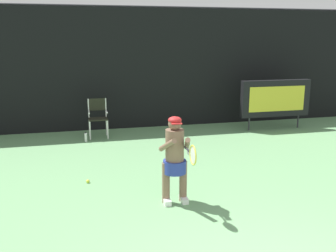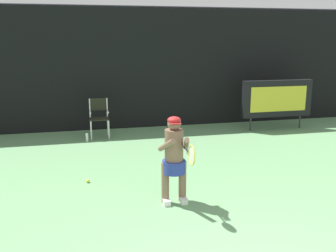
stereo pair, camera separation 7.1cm
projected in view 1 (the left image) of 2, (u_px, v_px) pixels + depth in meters
The scene contains 7 objects.
backdrop_screen at pixel (142, 69), 11.55m from camera, with size 18.00×0.12×3.66m.
scoreboard at pixel (275, 98), 11.46m from camera, with size 2.20×0.21×1.50m.
umpire_chair at pixel (98, 116), 10.60m from camera, with size 0.52×0.44×1.08m.
water_bottle at pixel (86, 137), 10.21m from camera, with size 0.07×0.07×0.27m.
tennis_player at pixel (175, 156), 6.32m from camera, with size 0.53×0.61×1.49m.
tennis_racket at pixel (193, 155), 5.71m from camera, with size 0.03×0.60×0.31m.
tennis_ball_loose at pixel (88, 181), 7.35m from camera, with size 0.07×0.07×0.07m.
Camera 1 is at (-1.97, -3.00, 2.75)m, focal length 40.66 mm.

